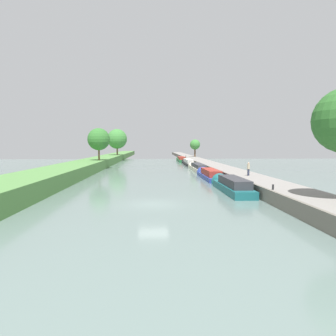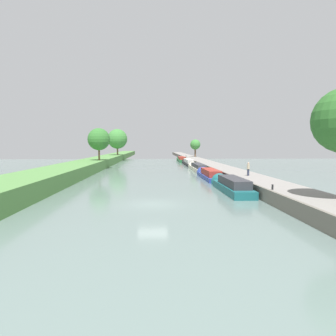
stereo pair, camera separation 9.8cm
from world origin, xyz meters
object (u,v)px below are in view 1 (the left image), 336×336
Objects in this scene: narrowboat_blue at (209,174)px; narrowboat_black at (188,162)px; mooring_bollard_near at (273,187)px; narrowboat_cream at (197,168)px; person_walking at (248,169)px; narrowboat_teal at (231,185)px; mooring_bollard_far at (186,156)px; narrowboat_green at (181,159)px.

narrowboat_blue is 29.63m from narrowboat_black.
narrowboat_cream is at bearing 93.07° from mooring_bollard_near.
person_walking reaches higher than mooring_bollard_near.
narrowboat_black reaches higher than narrowboat_cream.
person_walking is at bearing -80.95° from narrowboat_cream.
narrowboat_cream is (0.21, 25.55, -0.06)m from narrowboat_teal.
mooring_bollard_far reaches higher than narrowboat_black.
mooring_bollard_near is at bearing -88.19° from narrowboat_green.
narrowboat_black is 20.40m from mooring_bollard_far.
person_walking is at bearing 82.17° from mooring_bollard_near.
narrowboat_cream is 32.71× the size of mooring_bollard_far.
narrowboat_blue is at bearing -91.09° from narrowboat_cream.
narrowboat_teal is 24.30× the size of mooring_bollard_far.
mooring_bollard_near is at bearing -88.00° from narrowboat_black.
narrowboat_black is at bearing 89.44° from narrowboat_blue.
mooring_bollard_near is (2.00, -63.29, 0.75)m from narrowboat_green.
narrowboat_blue is 13.37m from narrowboat_cream.
narrowboat_black is 8.87× the size of person_walking.
person_walking is at bearing -64.12° from narrowboat_blue.
narrowboat_cream is at bearing 99.05° from person_walking.
mooring_bollard_far is at bearing 87.31° from narrowboat_cream.
narrowboat_green is at bearing 90.04° from narrowboat_blue.
mooring_bollard_near is at bearing -90.00° from mooring_bollard_far.
narrowboat_black is (0.24, 41.82, -0.02)m from narrowboat_teal.
narrowboat_green is 5.83m from mooring_bollard_far.
narrowboat_cream is 31.16m from narrowboat_green.
narrowboat_green is 63.33m from mooring_bollard_near.
person_walking is (3.58, -51.84, 1.40)m from narrowboat_green.
narrowboat_cream is 36.63m from mooring_bollard_far.
person_walking reaches higher than narrowboat_green.
narrowboat_black is at bearing -94.75° from mooring_bollard_far.
mooring_bollard_far reaches higher than narrowboat_cream.
narrowboat_black is at bearing 89.67° from narrowboat_teal.
person_walking is at bearing -88.42° from mooring_bollard_far.
narrowboat_teal is at bearing -89.92° from narrowboat_green.
narrowboat_black is at bearing 89.88° from narrowboat_cream.
mooring_bollard_far is (0.00, 68.71, 0.00)m from mooring_bollard_near.
narrowboat_green is 7.28× the size of person_walking.
mooring_bollard_far is at bearing 87.74° from narrowboat_blue.
mooring_bollard_near is at bearing -97.83° from person_walking.
narrowboat_green is at bearing -110.30° from mooring_bollard_far.
narrowboat_green reaches higher than narrowboat_black.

